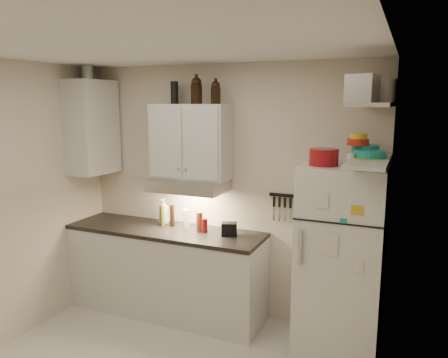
% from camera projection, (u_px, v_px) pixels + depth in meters
% --- Properties ---
extents(ceiling, '(3.20, 3.00, 0.02)m').
position_uv_depth(ceiling, '(137.00, 43.00, 2.94)').
color(ceiling, white).
rests_on(ceiling, ground).
extents(back_wall, '(3.20, 0.02, 2.60)m').
position_uv_depth(back_wall, '(225.00, 192.00, 4.54)').
color(back_wall, beige).
rests_on(back_wall, ground).
extents(right_wall, '(0.02, 3.00, 2.60)m').
position_uv_depth(right_wall, '(377.00, 262.00, 2.54)').
color(right_wall, beige).
rests_on(right_wall, ground).
extents(base_cabinet, '(2.10, 0.60, 0.88)m').
position_uv_depth(base_cabinet, '(166.00, 272.00, 4.62)').
color(base_cabinet, silver).
rests_on(base_cabinet, floor).
extents(countertop, '(2.10, 0.62, 0.04)m').
position_uv_depth(countertop, '(165.00, 231.00, 4.54)').
color(countertop, black).
rests_on(countertop, base_cabinet).
extents(upper_cabinet, '(0.80, 0.33, 0.75)m').
position_uv_depth(upper_cabinet, '(191.00, 142.00, 4.40)').
color(upper_cabinet, silver).
rests_on(upper_cabinet, back_wall).
extents(side_cabinet, '(0.33, 0.55, 1.00)m').
position_uv_depth(side_cabinet, '(92.00, 127.00, 4.70)').
color(side_cabinet, silver).
rests_on(side_cabinet, left_wall).
extents(range_hood, '(0.76, 0.46, 0.12)m').
position_uv_depth(range_hood, '(189.00, 185.00, 4.42)').
color(range_hood, silver).
rests_on(range_hood, back_wall).
extents(fridge, '(0.70, 0.68, 1.70)m').
position_uv_depth(fridge, '(341.00, 261.00, 3.81)').
color(fridge, silver).
rests_on(fridge, floor).
extents(shelf_hi, '(0.30, 0.95, 0.03)m').
position_uv_depth(shelf_hi, '(373.00, 104.00, 3.37)').
color(shelf_hi, silver).
rests_on(shelf_hi, right_wall).
extents(shelf_lo, '(0.30, 0.95, 0.03)m').
position_uv_depth(shelf_lo, '(369.00, 161.00, 3.45)').
color(shelf_lo, silver).
rests_on(shelf_lo, right_wall).
extents(knife_strip, '(0.42, 0.02, 0.03)m').
position_uv_depth(knife_strip, '(290.00, 196.00, 4.24)').
color(knife_strip, black).
rests_on(knife_strip, back_wall).
extents(dutch_oven, '(0.28, 0.28, 0.14)m').
position_uv_depth(dutch_oven, '(324.00, 157.00, 3.60)').
color(dutch_oven, maroon).
rests_on(dutch_oven, fridge).
extents(book_stack, '(0.26, 0.29, 0.08)m').
position_uv_depth(book_stack, '(366.00, 163.00, 3.46)').
color(book_stack, gold).
rests_on(book_stack, fridge).
extents(spice_jar, '(0.08, 0.08, 0.11)m').
position_uv_depth(spice_jar, '(351.00, 160.00, 3.52)').
color(spice_jar, silver).
rests_on(spice_jar, fridge).
extents(stock_pot, '(0.32, 0.32, 0.20)m').
position_uv_depth(stock_pot, '(380.00, 91.00, 3.67)').
color(stock_pot, silver).
rests_on(stock_pot, shelf_hi).
extents(tin_a, '(0.24, 0.23, 0.19)m').
position_uv_depth(tin_a, '(362.00, 90.00, 3.30)').
color(tin_a, '#AAAAAD').
rests_on(tin_a, shelf_hi).
extents(tin_b, '(0.24, 0.24, 0.20)m').
position_uv_depth(tin_b, '(362.00, 89.00, 3.14)').
color(tin_b, '#AAAAAD').
rests_on(tin_b, shelf_hi).
extents(bowl_teal, '(0.22, 0.22, 0.09)m').
position_uv_depth(bowl_teal, '(365.00, 150.00, 3.66)').
color(bowl_teal, teal).
rests_on(bowl_teal, shelf_lo).
extents(bowl_orange, '(0.18, 0.18, 0.05)m').
position_uv_depth(bowl_orange, '(358.00, 142.00, 3.62)').
color(bowl_orange, red).
rests_on(bowl_orange, bowl_teal).
extents(bowl_yellow, '(0.14, 0.14, 0.04)m').
position_uv_depth(bowl_yellow, '(358.00, 136.00, 3.61)').
color(bowl_yellow, gold).
rests_on(bowl_yellow, bowl_orange).
extents(plates, '(0.26, 0.26, 0.06)m').
position_uv_depth(plates, '(370.00, 154.00, 3.51)').
color(plates, teal).
rests_on(plates, shelf_lo).
extents(growler_a, '(0.14, 0.14, 0.26)m').
position_uv_depth(growler_a, '(196.00, 90.00, 4.23)').
color(growler_a, black).
rests_on(growler_a, upper_cabinet).
extents(growler_b, '(0.10, 0.10, 0.22)m').
position_uv_depth(growler_b, '(216.00, 92.00, 4.15)').
color(growler_b, black).
rests_on(growler_b, upper_cabinet).
extents(thermos_a, '(0.08, 0.08, 0.22)m').
position_uv_depth(thermos_a, '(175.00, 93.00, 4.36)').
color(thermos_a, black).
rests_on(thermos_a, upper_cabinet).
extents(thermos_b, '(0.09, 0.09, 0.20)m').
position_uv_depth(thermos_b, '(175.00, 94.00, 4.47)').
color(thermos_b, black).
rests_on(thermos_b, upper_cabinet).
extents(side_jar, '(0.13, 0.13, 0.15)m').
position_uv_depth(side_jar, '(87.00, 73.00, 4.63)').
color(side_jar, silver).
rests_on(side_jar, side_cabinet).
extents(soap_bottle, '(0.15, 0.15, 0.31)m').
position_uv_depth(soap_bottle, '(164.00, 210.00, 4.68)').
color(soap_bottle, silver).
rests_on(soap_bottle, countertop).
extents(pepper_mill, '(0.07, 0.07, 0.20)m').
position_uv_depth(pepper_mill, '(199.00, 222.00, 4.41)').
color(pepper_mill, '#592E1A').
rests_on(pepper_mill, countertop).
extents(oil_bottle, '(0.05, 0.05, 0.22)m').
position_uv_depth(oil_bottle, '(162.00, 216.00, 4.63)').
color(oil_bottle, '#525C17').
rests_on(oil_bottle, countertop).
extents(vinegar_bottle, '(0.05, 0.05, 0.23)m').
position_uv_depth(vinegar_bottle, '(172.00, 216.00, 4.61)').
color(vinegar_bottle, black).
rests_on(vinegar_bottle, countertop).
extents(clear_bottle, '(0.07, 0.07, 0.20)m').
position_uv_depth(clear_bottle, '(186.00, 219.00, 4.53)').
color(clear_bottle, silver).
rests_on(clear_bottle, countertop).
extents(red_jar, '(0.09, 0.09, 0.14)m').
position_uv_depth(red_jar, '(204.00, 225.00, 4.41)').
color(red_jar, maroon).
rests_on(red_jar, countertop).
extents(caddy, '(0.18, 0.15, 0.13)m').
position_uv_depth(caddy, '(229.00, 229.00, 4.30)').
color(caddy, black).
rests_on(caddy, countertop).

